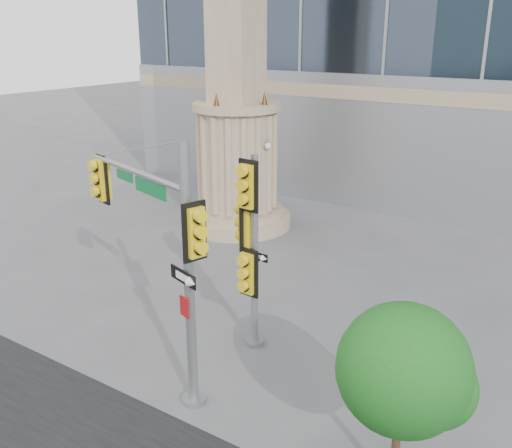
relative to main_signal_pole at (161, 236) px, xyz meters
The scene contains 5 objects.
ground 3.86m from the main_signal_pole, 50.32° to the left, with size 120.00×120.00×0.00m, color #545456.
monument 11.44m from the main_signal_pole, 117.05° to the left, with size 4.40×4.40×16.60m.
main_signal_pole is the anchor object (origin of this frame).
secondary_signal_pole 2.55m from the main_signal_pole, 73.19° to the left, with size 0.87×0.69×5.04m.
street_tree 5.77m from the main_signal_pole, ahead, with size 2.32×2.26×3.61m.
Camera 1 is at (7.19, -9.49, 7.83)m, focal length 40.00 mm.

